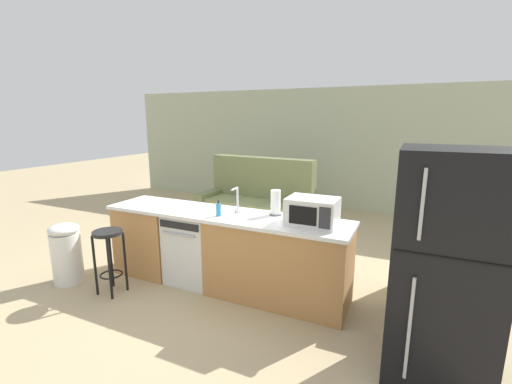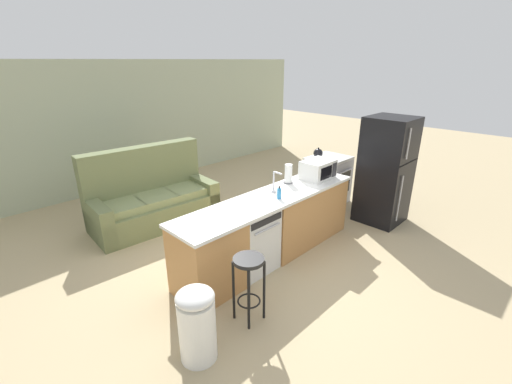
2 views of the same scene
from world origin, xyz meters
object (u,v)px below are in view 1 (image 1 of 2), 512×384
Objects in this scene: refrigerator at (444,268)px; trash_bin at (66,253)px; kettle at (420,211)px; couch at (256,207)px; soap_bottle at (219,210)px; bar_stool at (109,248)px; dishwasher at (195,247)px; stove_range at (432,265)px; paper_towel_roll at (276,203)px; microwave at (312,211)px.

trash_bin is (-3.97, -0.16, -0.50)m from refrigerator.
couch is (-2.62, 1.49, -0.59)m from kettle.
bar_stool is at bearing -153.12° from soap_bottle.
stove_range is (2.60, 0.55, 0.03)m from dishwasher.
couch is at bearing 120.27° from paper_towel_roll.
microwave is at bearing -21.44° from paper_towel_roll.
soap_bottle is at bearing -75.27° from couch.
stove_range is 1.80× the size of microwave.
soap_bottle is (-1.03, -0.12, -0.07)m from microwave.
trash_bin is at bearing -159.01° from paper_towel_roll.
trash_bin is (-2.34, -0.90, -0.66)m from paper_towel_roll.
soap_bottle reaches higher than dishwasher.
trash_bin is (-3.80, -1.39, -0.61)m from kettle.
dishwasher reaches higher than trash_bin.
refrigerator reaches higher than kettle.
trash_bin is (-1.78, -0.59, -0.59)m from soap_bottle.
couch is (0.50, 2.84, -0.14)m from bar_stool.
soap_bottle is 0.86× the size of kettle.
dishwasher is 1.17m from paper_towel_roll.
microwave reaches higher than dishwasher.
dishwasher is at bearing 168.07° from refrigerator.
kettle is at bearing 15.58° from dishwasher.
refrigerator is 3.52× the size of microwave.
kettle reaches higher than bar_stool.
soap_bottle is 0.24× the size of bar_stool.
microwave is at bearing 6.65° from soap_bottle.
stove_range reaches higher than dishwasher.
stove_range reaches higher than bar_stool.
stove_range is 3.19× the size of paper_towel_roll.
kettle reaches higher than soap_bottle.
trash_bin is (-3.97, -1.26, -0.07)m from stove_range.
dishwasher is 1.54m from trash_bin.
microwave is 1.77× the size of paper_towel_roll.
refrigerator is (2.60, -0.55, 0.46)m from dishwasher.
refrigerator reaches higher than microwave.
microwave is 0.24× the size of couch.
paper_towel_roll is at bearing 27.54° from bar_stool.
refrigerator is at bearing -25.40° from microwave.
dishwasher is 0.93× the size of stove_range.
refrigerator is at bearing -24.28° from paper_towel_roll.
bar_stool is at bearing -99.98° from couch.
microwave is 2.97m from trash_bin.
microwave is at bearing 14.21° from trash_bin.
dishwasher is at bearing -168.09° from stove_range.
microwave is at bearing -0.05° from dishwasher.
refrigerator reaches higher than dishwasher.
kettle reaches higher than trash_bin.
soap_bottle is (-2.18, 0.43, 0.09)m from refrigerator.
bar_stool is at bearing 2.82° from trash_bin.
couch is at bearing 94.82° from dishwasher.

